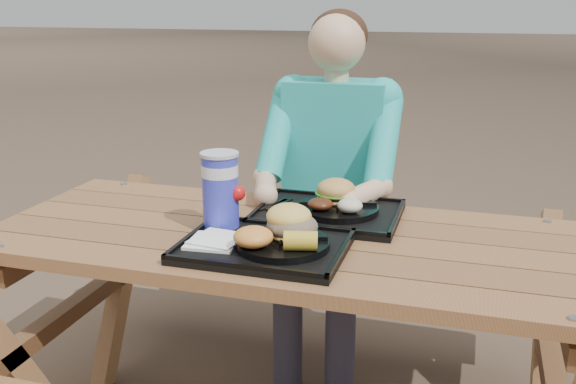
# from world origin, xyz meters

# --- Properties ---
(picnic_table) EXTENTS (1.80, 1.49, 0.75)m
(picnic_table) POSITION_xyz_m (0.00, 0.00, 0.38)
(picnic_table) COLOR #999999
(picnic_table) RESTS_ON ground
(tray_near) EXTENTS (0.45, 0.35, 0.02)m
(tray_near) POSITION_xyz_m (-0.02, -0.15, 0.76)
(tray_near) COLOR black
(tray_near) RESTS_ON picnic_table
(tray_far) EXTENTS (0.45, 0.35, 0.02)m
(tray_far) POSITION_xyz_m (0.08, 0.18, 0.76)
(tray_far) COLOR black
(tray_far) RESTS_ON picnic_table
(plate_near) EXTENTS (0.26, 0.26, 0.02)m
(plate_near) POSITION_xyz_m (0.03, -0.15, 0.78)
(plate_near) COLOR black
(plate_near) RESTS_ON tray_near
(plate_far) EXTENTS (0.26, 0.26, 0.02)m
(plate_far) POSITION_xyz_m (0.11, 0.19, 0.78)
(plate_far) COLOR black
(plate_far) RESTS_ON tray_far
(napkin_stack) EXTENTS (0.15, 0.15, 0.02)m
(napkin_stack) POSITION_xyz_m (-0.16, -0.18, 0.78)
(napkin_stack) COLOR white
(napkin_stack) RESTS_ON tray_near
(soda_cup) EXTENTS (0.11, 0.11, 0.22)m
(soda_cup) POSITION_xyz_m (-0.19, -0.04, 0.88)
(soda_cup) COLOR #171FB1
(soda_cup) RESTS_ON tray_near
(condiment_bbq) EXTENTS (0.05, 0.05, 0.03)m
(condiment_bbq) POSITION_xyz_m (-0.02, -0.02, 0.79)
(condiment_bbq) COLOR black
(condiment_bbq) RESTS_ON tray_near
(condiment_mustard) EXTENTS (0.04, 0.04, 0.03)m
(condiment_mustard) POSITION_xyz_m (0.04, -0.03, 0.78)
(condiment_mustard) COLOR yellow
(condiment_mustard) RESTS_ON tray_near
(sandwich) EXTENTS (0.13, 0.13, 0.14)m
(sandwich) POSITION_xyz_m (0.05, -0.12, 0.86)
(sandwich) COLOR #F1C255
(sandwich) RESTS_ON plate_near
(mac_cheese) EXTENTS (0.11, 0.11, 0.05)m
(mac_cheese) POSITION_xyz_m (-0.03, -0.22, 0.82)
(mac_cheese) COLOR gold
(mac_cheese) RESTS_ON plate_near
(corn_cob) EXTENTS (0.11, 0.11, 0.05)m
(corn_cob) POSITION_xyz_m (0.10, -0.21, 0.82)
(corn_cob) COLOR gold
(corn_cob) RESTS_ON plate_near
(cutlery_far) EXTENTS (0.05, 0.14, 0.01)m
(cutlery_far) POSITION_xyz_m (-0.09, 0.20, 0.77)
(cutlery_far) COLOR black
(cutlery_far) RESTS_ON tray_far
(burger) EXTENTS (0.13, 0.13, 0.11)m
(burger) POSITION_xyz_m (0.09, 0.24, 0.85)
(burger) COLOR #CD9448
(burger) RESTS_ON plate_far
(baked_beans) EXTENTS (0.08, 0.08, 0.04)m
(baked_beans) POSITION_xyz_m (0.07, 0.13, 0.81)
(baked_beans) COLOR #49200E
(baked_beans) RESTS_ON plate_far
(potato_salad) EXTENTS (0.08, 0.08, 0.04)m
(potato_salad) POSITION_xyz_m (0.16, 0.13, 0.81)
(potato_salad) COLOR beige
(potato_salad) RESTS_ON plate_far
(diner) EXTENTS (0.48, 0.84, 1.28)m
(diner) POSITION_xyz_m (-0.00, 0.64, 0.64)
(diner) COLOR #1B8FC0
(diner) RESTS_ON ground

